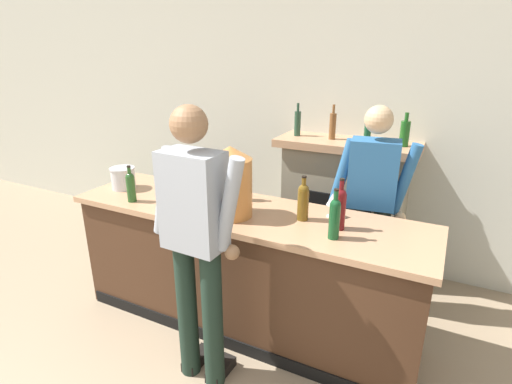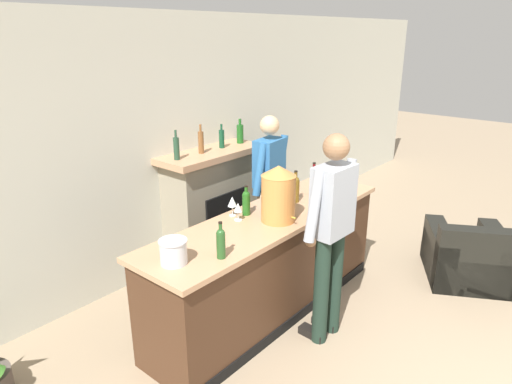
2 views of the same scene
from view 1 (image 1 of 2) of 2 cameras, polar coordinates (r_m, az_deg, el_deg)
name	(u,v)px [view 1 (image 1 of 2)]	position (r m, az deg, el deg)	size (l,w,h in m)	color
wall_back_panel	(311,124)	(4.10, 7.92, 9.59)	(12.00, 0.07, 2.75)	beige
bar_counter	(244,269)	(3.14, -1.69, -10.87)	(2.71, 0.73, 0.98)	#432919
fireplace_stone	(343,206)	(3.93, 12.29, -1.94)	(1.27, 0.52, 1.62)	gray
potted_plant_corner	(119,213)	(5.14, -18.99, -2.89)	(0.40, 0.42, 0.55)	#4D433C
person_customer	(196,241)	(2.42, -8.57, -6.98)	(0.66, 0.31, 1.82)	#1A2C22
person_bartender	(370,204)	(3.25, 15.98, -1.67)	(0.65, 0.34, 1.71)	#2E3E38
copper_dispenser	(231,181)	(2.75, -3.63, 1.51)	(0.30, 0.34, 0.50)	#CF8340
ice_bucket_steel	(123,178)	(3.52, -18.46, 1.91)	(0.21, 0.21, 0.18)	silver
wine_bottle_merlot_tall	(242,185)	(3.07, -1.99, 1.06)	(0.07, 0.07, 0.28)	#1F5719
wine_bottle_rose_blush	(340,207)	(2.62, 11.93, -2.11)	(0.07, 0.07, 0.35)	#601114
wine_bottle_chardonnay_pale	(335,217)	(2.49, 11.16, -3.51)	(0.07, 0.07, 0.33)	#134722
wine_bottle_cabernet_heavy	(131,186)	(3.19, -17.46, 0.87)	(0.07, 0.07, 0.29)	#244E21
wine_bottle_burgundy_dark	(303,200)	(2.73, 6.76, -1.19)	(0.08, 0.08, 0.32)	brown
wine_glass_mid_counter	(236,179)	(3.18, -2.90, 1.84)	(0.08, 0.08, 0.18)	silver
wine_glass_by_dispenser	(333,200)	(2.81, 10.90, -1.12)	(0.09, 0.09, 0.18)	silver
wine_glass_near_bucket	(224,185)	(3.12, -4.58, 1.06)	(0.07, 0.07, 0.16)	silver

